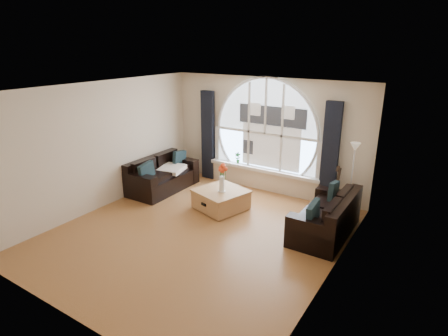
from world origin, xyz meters
TOP-DOWN VIEW (x-y plane):
  - ground at (0.00, 0.00)m, footprint 5.00×5.50m
  - ceiling at (0.00, 0.00)m, footprint 5.00×5.50m
  - wall_back at (0.00, 2.75)m, footprint 5.00×0.01m
  - wall_front at (0.00, -2.75)m, footprint 5.00×0.01m
  - wall_left at (-2.50, 0.00)m, footprint 0.01×5.50m
  - wall_right at (2.50, 0.00)m, footprint 0.01×5.50m
  - attic_slope at (2.20, 0.00)m, footprint 0.92×5.50m
  - arched_window at (0.00, 2.72)m, footprint 2.60×0.06m
  - window_sill at (0.00, 2.65)m, footprint 2.90×0.22m
  - window_frame at (0.00, 2.69)m, footprint 2.76×0.08m
  - neighbor_house at (0.15, 2.71)m, footprint 1.70×0.02m
  - curtain_left at (-1.60, 2.63)m, footprint 0.35×0.12m
  - curtain_right at (1.60, 2.63)m, footprint 0.35×0.12m
  - sofa_left at (-2.05, 1.33)m, footprint 0.91×1.79m
  - sofa_right at (2.01, 1.27)m, footprint 0.88×1.76m
  - coffee_chest at (-0.24, 1.15)m, footprint 1.20×1.20m
  - throw_blanket at (-1.92, 1.52)m, footprint 0.64×0.64m
  - vase_flowers at (-0.17, 1.09)m, footprint 0.24×0.24m
  - floor_lamp at (2.20, 2.18)m, footprint 0.24×0.24m
  - guitar at (1.90, 2.34)m, footprint 0.42×0.35m
  - potted_plant at (-0.71, 2.65)m, footprint 0.17×0.15m

SIDE VIEW (x-z plane):
  - ground at x=0.00m, z-range -0.01..0.01m
  - coffee_chest at x=-0.24m, z-range 0.00..0.47m
  - sofa_left at x=-2.05m, z-range 0.01..0.79m
  - sofa_right at x=2.01m, z-range 0.01..0.79m
  - throw_blanket at x=-1.92m, z-range 0.45..0.55m
  - window_sill at x=0.00m, z-range 0.47..0.55m
  - guitar at x=1.90m, z-range 0.00..1.06m
  - potted_plant at x=-0.71m, z-range 0.55..0.83m
  - floor_lamp at x=2.20m, z-range 0.00..1.60m
  - vase_flowers at x=-0.17m, z-range 0.47..1.17m
  - curtain_left at x=-1.60m, z-range 0.00..2.30m
  - curtain_right at x=1.60m, z-range 0.00..2.30m
  - wall_back at x=0.00m, z-range 0.00..2.70m
  - wall_front at x=0.00m, z-range 0.00..2.70m
  - wall_left at x=-2.50m, z-range 0.00..2.70m
  - wall_right at x=2.50m, z-range 0.00..2.70m
  - neighbor_house at x=0.15m, z-range 0.75..2.25m
  - arched_window at x=0.00m, z-range 0.55..2.70m
  - window_frame at x=0.00m, z-range 0.55..2.70m
  - attic_slope at x=2.20m, z-range 1.99..2.71m
  - ceiling at x=0.00m, z-range 2.70..2.71m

